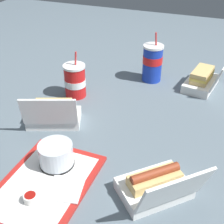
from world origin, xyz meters
TOP-DOWN VIEW (x-y plane):
  - ground_plane at (0.00, 0.00)m, footprint 3.20×3.20m
  - food_tray at (-0.39, 0.05)m, footprint 0.37×0.27m
  - cake_container at (-0.30, 0.06)m, footprint 0.11×0.11m
  - ketchup_cup at (-0.47, 0.05)m, footprint 0.04×0.04m
  - napkin_stack at (-0.39, -0.02)m, footprint 0.12×0.12m
  - plastic_fork at (-0.48, 0.14)m, footprint 0.10×0.06m
  - clamshell_sandwich_back at (-0.09, 0.19)m, footprint 0.22×0.24m
  - clamshell_sandwich_right at (0.42, -0.32)m, footprint 0.23×0.20m
  - clamshell_hotdog_left at (-0.31, -0.27)m, footprint 0.28×0.28m
  - soda_cup_back at (0.41, -0.07)m, footprint 0.10×0.10m
  - soda_cup_right at (0.14, 0.21)m, footprint 0.10×0.10m

SIDE VIEW (x-z plane):
  - ground_plane at x=0.00m, z-range 0.00..0.00m
  - food_tray at x=-0.39m, z-range 0.00..0.01m
  - napkin_stack at x=-0.39m, z-range 0.01..0.02m
  - plastic_fork at x=-0.48m, z-range 0.01..0.02m
  - ketchup_cup at x=-0.47m, z-range 0.01..0.04m
  - clamshell_hotdog_left at x=-0.31m, z-range -0.04..0.13m
  - clamshell_sandwich_right at x=0.42m, z-range -0.04..0.12m
  - clamshell_sandwich_back at x=-0.09m, z-range -0.04..0.12m
  - cake_container at x=-0.30m, z-range 0.01..0.09m
  - soda_cup_right at x=0.14m, z-range -0.03..0.18m
  - soda_cup_back at x=0.41m, z-range -0.03..0.21m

